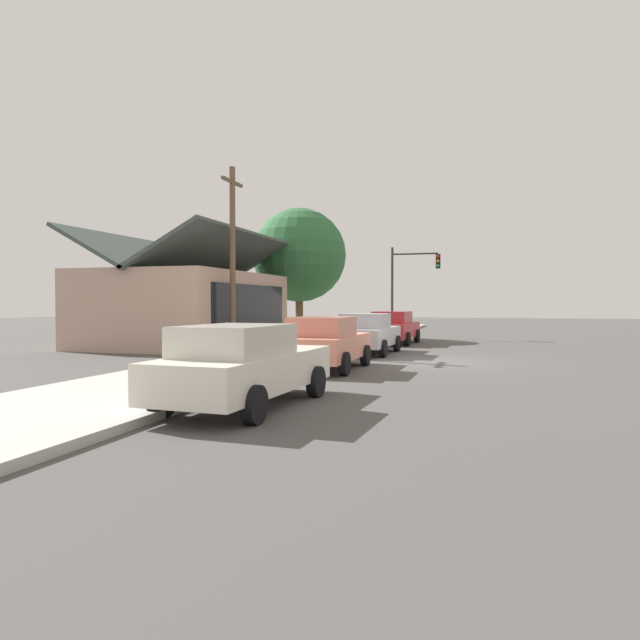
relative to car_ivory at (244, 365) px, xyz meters
The scene contains 11 objects.
ground_plane 10.10m from the car_ivory, 15.23° to the right, with size 120.00×120.00×0.00m, color #4C4947.
sidewalk_curb 10.18m from the car_ivory, 16.93° to the left, with size 60.00×4.20×0.16m, color #B2AFA8.
car_ivory is the anchor object (origin of this frame).
car_coral 6.42m from the car_ivory, ahead, with size 4.32×2.04×1.59m.
car_silver 12.04m from the car_ivory, ahead, with size 4.47×2.09×1.59m.
car_cherry 17.84m from the car_ivory, ahead, with size 4.42×2.18×1.59m.
storefront_building 17.17m from the car_ivory, 33.01° to the left, with size 10.41×6.86×5.29m.
shade_tree 22.88m from the car_ivory, 15.90° to the left, with size 5.42×5.42×7.48m.
traffic_light_main 23.11m from the car_ivory, ahead, with size 0.37×2.79×5.20m.
utility_pole_wooden 13.01m from the car_ivory, 26.09° to the left, with size 1.80×0.24×7.50m.
fire_hydrant_red 7.14m from the car_ivory, 12.60° to the left, with size 0.22×0.22×0.71m.
Camera 1 is at (-19.83, -1.89, 2.00)m, focal length 32.38 mm.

